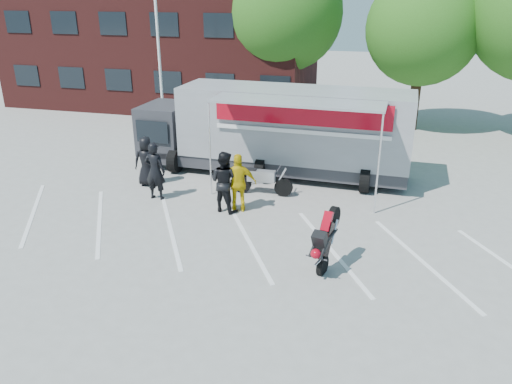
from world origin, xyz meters
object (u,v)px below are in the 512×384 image
at_px(tree_mid, 423,29).
at_px(parked_motorcycle, 263,194).
at_px(flagpole, 163,29).
at_px(spectator_leather_b, 155,171).
at_px(spectator_hivis, 239,183).
at_px(tree_left, 285,13).
at_px(stunt_bike_rider, 330,264).
at_px(spectator_leather_a, 147,161).
at_px(spectator_leather_c, 224,182).
at_px(transporter_truck, 280,174).

relative_size(tree_mid, parked_motorcycle, 3.56).
distance_m(flagpole, tree_mid, 12.31).
height_order(tree_mid, parked_motorcycle, tree_mid).
bearing_deg(spectator_leather_b, spectator_hivis, 177.79).
relative_size(tree_left, stunt_bike_rider, 4.83).
bearing_deg(stunt_bike_rider, spectator_leather_b, 169.40).
height_order(tree_mid, spectator_leather_a, tree_mid).
bearing_deg(flagpole, spectator_hivis, -51.75).
bearing_deg(spectator_leather_c, flagpole, -38.71).
height_order(parked_motorcycle, spectator_leather_a, spectator_leather_a).
xyz_separation_m(transporter_truck, spectator_leather_a, (-4.45, -2.42, 0.91)).
bearing_deg(transporter_truck, spectator_leather_a, -149.64).
distance_m(spectator_leather_a, spectator_hivis, 4.15).
bearing_deg(stunt_bike_rider, spectator_leather_c, 159.80).
height_order(stunt_bike_rider, spectator_hivis, spectator_hivis).
bearing_deg(spectator_leather_c, parked_motorcycle, -101.57).
relative_size(spectator_leather_c, spectator_hivis, 1.04).
xyz_separation_m(tree_mid, stunt_bike_rider, (-2.34, -14.76, -4.94)).
bearing_deg(spectator_leather_a, tree_left, -123.00).
height_order(transporter_truck, spectator_leather_c, spectator_leather_c).
xyz_separation_m(spectator_leather_a, spectator_leather_c, (3.45, -1.47, 0.09)).
relative_size(tree_left, spectator_leather_a, 4.75).
height_order(spectator_leather_c, spectator_hivis, spectator_leather_c).
height_order(stunt_bike_rider, spectator_leather_b, spectator_leather_b).
xyz_separation_m(transporter_truck, parked_motorcycle, (-0.14, -2.23, 0.00)).
height_order(tree_mid, transporter_truck, tree_mid).
bearing_deg(flagpole, tree_left, 54.72).
distance_m(stunt_bike_rider, spectator_hivis, 4.31).
height_order(tree_left, spectator_leather_c, tree_left).
height_order(transporter_truck, stunt_bike_rider, transporter_truck).
height_order(flagpole, spectator_leather_a, flagpole).
height_order(spectator_leather_a, spectator_hivis, spectator_hivis).
xyz_separation_m(parked_motorcycle, spectator_leather_a, (-4.31, -0.19, 0.91)).
height_order(spectator_leather_b, spectator_hivis, spectator_leather_b).
distance_m(parked_motorcycle, spectator_leather_c, 2.11).
distance_m(flagpole, transporter_truck, 8.63).
bearing_deg(spectator_leather_a, spectator_leather_c, 136.13).
distance_m(tree_left, spectator_leather_c, 14.01).
height_order(flagpole, spectator_leather_b, flagpole).
bearing_deg(transporter_truck, tree_left, 103.41).
bearing_deg(parked_motorcycle, tree_left, 7.42).
height_order(tree_left, stunt_bike_rider, tree_left).
bearing_deg(tree_mid, parked_motorcycle, -116.34).
bearing_deg(tree_left, parked_motorcycle, -81.29).
xyz_separation_m(tree_left, spectator_hivis, (1.38, -13.13, -4.60)).
bearing_deg(tree_left, tree_mid, -8.13).
height_order(parked_motorcycle, spectator_hivis, spectator_hivis).
bearing_deg(stunt_bike_rider, tree_mid, 95.02).
bearing_deg(stunt_bike_rider, transporter_truck, 127.13).
relative_size(parked_motorcycle, spectator_leather_b, 1.08).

